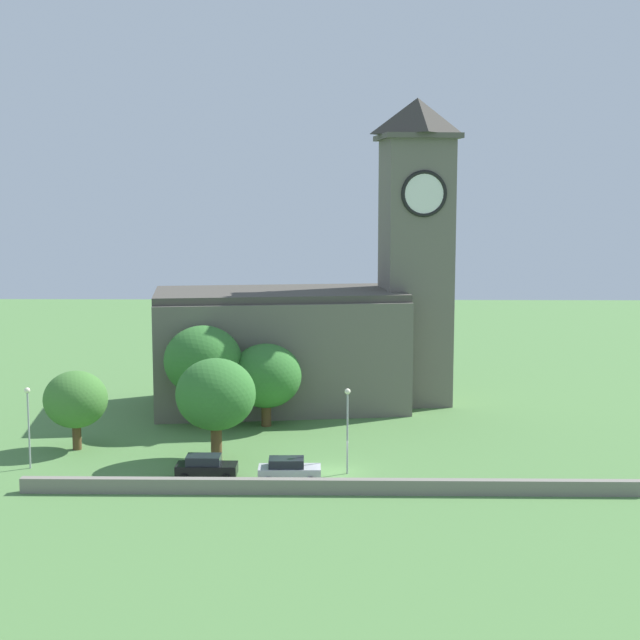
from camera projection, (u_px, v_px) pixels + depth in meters
name	position (u px, v px, depth m)	size (l,w,h in m)	color
ground_plane	(333.00, 424.00, 85.71)	(200.00, 200.00, 0.00)	#517F42
church	(315.00, 322.00, 92.56)	(30.11, 15.99, 29.75)	#666056
quay_barrier	(332.00, 486.00, 65.71)	(43.37, 0.70, 1.07)	gray
car_black	(206.00, 467.00, 69.12)	(4.43, 2.18, 1.76)	black
car_silver	(289.00, 470.00, 68.48)	(4.56, 2.29, 1.74)	silver
streetlamp_west_end	(28.00, 414.00, 71.35)	(0.44, 0.44, 6.24)	#9EA0A5
streetlamp_west_mid	(347.00, 416.00, 69.96)	(0.44, 0.44, 6.46)	#9EA0A5
tree_by_tower	(76.00, 400.00, 76.63)	(5.15, 5.15, 6.47)	brown
tree_riverside_east	(216.00, 395.00, 73.20)	(6.20, 6.20, 8.08)	brown
tree_churchyard	(266.00, 376.00, 84.33)	(6.36, 6.36, 7.44)	brown
tree_riverside_west	(203.00, 361.00, 83.54)	(6.88, 6.88, 9.15)	brown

